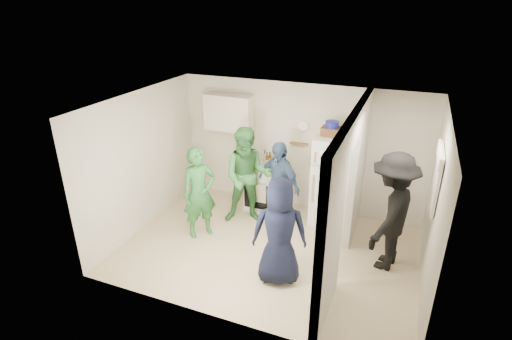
{
  "coord_description": "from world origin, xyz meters",
  "views": [
    {
      "loc": [
        1.9,
        -5.31,
        3.97
      ],
      "look_at": [
        -0.38,
        0.4,
        1.25
      ],
      "focal_mm": 28.0,
      "sensor_mm": 36.0,
      "label": 1
    }
  ],
  "objects": [
    {
      "name": "nook_window_frame",
      "position": [
        2.36,
        0.2,
        1.65
      ],
      "size": [
        0.04,
        0.76,
        0.86
      ],
      "primitive_type": "cube",
      "color": "white",
      "rests_on": "wall_right"
    },
    {
      "name": "wall_front",
      "position": [
        0.0,
        -1.7,
        1.25
      ],
      "size": [
        4.8,
        0.0,
        4.8
      ],
      "primitive_type": "plane",
      "rotation": [
        -1.57,
        0.0,
        0.0
      ],
      "color": "silver",
      "rests_on": "floor"
    },
    {
      "name": "nook_valance",
      "position": [
        2.34,
        0.2,
        2.0
      ],
      "size": [
        0.04,
        0.82,
        0.18
      ],
      "primitive_type": "cube",
      "color": "white",
      "rests_on": "wall_right"
    },
    {
      "name": "person_navy",
      "position": [
        0.4,
        -0.65,
        0.83
      ],
      "size": [
        0.94,
        0.76,
        1.66
      ],
      "primitive_type": "imported",
      "rotation": [
        0.0,
        0.0,
        -2.82
      ],
      "color": "black",
      "rests_on": "floor"
    },
    {
      "name": "person_green_left",
      "position": [
        -1.29,
        0.02,
        0.82
      ],
      "size": [
        0.69,
        0.71,
        1.64
      ],
      "primitive_type": "imported",
      "rotation": [
        0.0,
        0.0,
        0.85
      ],
      "color": "#307A31",
      "rests_on": "floor"
    },
    {
      "name": "stove",
      "position": [
        -0.57,
        1.37,
        0.44
      ],
      "size": [
        0.75,
        0.62,
        0.89
      ],
      "primitive_type": "cube",
      "color": "white",
      "rests_on": "floor"
    },
    {
      "name": "wicker_basket",
      "position": [
        0.65,
        1.39,
        1.76
      ],
      "size": [
        0.35,
        0.25,
        0.15
      ],
      "primitive_type": "cube",
      "color": "brown",
      "rests_on": "fridge"
    },
    {
      "name": "spice_shelf",
      "position": [
        0.0,
        1.65,
        1.35
      ],
      "size": [
        0.35,
        0.08,
        0.03
      ],
      "primitive_type": "cube",
      "color": "olive",
      "rests_on": "wall_back"
    },
    {
      "name": "bottle_a",
      "position": [
        -0.83,
        1.48,
        1.04
      ],
      "size": [
        0.06,
        0.06,
        0.29
      ],
      "primitive_type": "cylinder",
      "color": "brown",
      "rests_on": "stove"
    },
    {
      "name": "bottle_g",
      "position": [
        -0.29,
        1.5,
        1.04
      ],
      "size": [
        0.06,
        0.06,
        0.3
      ],
      "primitive_type": "cylinder",
      "color": "olive",
      "rests_on": "stove"
    },
    {
      "name": "person_denim",
      "position": [
        -0.13,
        0.87,
        0.81
      ],
      "size": [
        1.03,
        0.76,
        1.63
      ],
      "primitive_type": "imported",
      "rotation": [
        0.0,
        0.0,
        -0.43
      ],
      "color": "#3C5683",
      "rests_on": "floor"
    },
    {
      "name": "floor",
      "position": [
        0.0,
        0.0,
        0.0
      ],
      "size": [
        4.8,
        4.8,
        0.0
      ],
      "primitive_type": "plane",
      "color": "#CCB78F",
      "rests_on": "ground"
    },
    {
      "name": "bottle_e",
      "position": [
        -0.45,
        1.56,
        1.03
      ],
      "size": [
        0.06,
        0.06,
        0.28
      ],
      "primitive_type": "cylinder",
      "color": "#989EA8",
      "rests_on": "stove"
    },
    {
      "name": "red_cup",
      "position": [
        -0.35,
        1.17,
        0.95
      ],
      "size": [
        0.09,
        0.09,
        0.12
      ],
      "primitive_type": "cylinder",
      "color": "#AF0B10",
      "rests_on": "stove"
    },
    {
      "name": "bottle_k",
      "position": [
        -0.8,
        1.39,
        1.01
      ],
      "size": [
        0.07,
        0.07,
        0.24
      ],
      "primitive_type": "cylinder",
      "color": "maroon",
      "rests_on": "stove"
    },
    {
      "name": "nook_window",
      "position": [
        2.38,
        0.2,
        1.65
      ],
      "size": [
        0.03,
        0.7,
        0.8
      ],
      "primitive_type": "cube",
      "color": "black",
      "rests_on": "wall_right"
    },
    {
      "name": "bottle_j",
      "position": [
        -0.27,
        1.27,
        1.02
      ],
      "size": [
        0.07,
        0.07,
        0.25
      ],
      "primitive_type": "cylinder",
      "color": "#1F5C2D",
      "rests_on": "stove"
    },
    {
      "name": "bottle_d",
      "position": [
        -0.53,
        1.33,
        1.05
      ],
      "size": [
        0.06,
        0.06,
        0.32
      ],
      "primitive_type": "cylinder",
      "color": "#5A350F",
      "rests_on": "stove"
    },
    {
      "name": "person_green_center",
      "position": [
        -0.69,
        0.76,
        0.92
      ],
      "size": [
        1.08,
        0.95,
        1.84
      ],
      "primitive_type": "imported",
      "rotation": [
        0.0,
        0.0,
        0.34
      ],
      "color": "#39834B",
      "rests_on": "floor"
    },
    {
      "name": "bottle_h",
      "position": [
        -0.85,
        1.26,
        1.05
      ],
      "size": [
        0.07,
        0.07,
        0.33
      ],
      "primitive_type": "cylinder",
      "color": "#94989F",
      "rests_on": "stove"
    },
    {
      "name": "bottle_c",
      "position": [
        -0.65,
        1.53,
        1.03
      ],
      "size": [
        0.06,
        0.06,
        0.27
      ],
      "primitive_type": "cylinder",
      "color": "silver",
      "rests_on": "stove"
    },
    {
      "name": "wall_back",
      "position": [
        0.0,
        1.7,
        1.25
      ],
      "size": [
        4.8,
        0.0,
        4.8
      ],
      "primitive_type": "plane",
      "rotation": [
        1.57,
        0.0,
        0.0
      ],
      "color": "silver",
      "rests_on": "floor"
    },
    {
      "name": "bottle_b",
      "position": [
        -0.73,
        1.29,
        1.04
      ],
      "size": [
        0.08,
        0.08,
        0.3
      ],
      "primitive_type": "cylinder",
      "color": "#1A4E28",
      "rests_on": "stove"
    },
    {
      "name": "wall_clock",
      "position": [
        0.05,
        1.68,
        1.7
      ],
      "size": [
        0.22,
        0.02,
        0.22
      ],
      "primitive_type": "cylinder",
      "rotation": [
        1.57,
        0.0,
        0.0
      ],
      "color": "white",
      "rests_on": "wall_back"
    },
    {
      "name": "partition_pier_back",
      "position": [
        1.2,
        1.1,
        1.25
      ],
      "size": [
        0.12,
        1.2,
        2.5
      ],
      "primitive_type": "cube",
      "color": "silver",
      "rests_on": "floor"
    },
    {
      "name": "blue_bowl",
      "position": [
        0.65,
        1.39,
        1.89
      ],
      "size": [
        0.24,
        0.24,
        0.11
      ],
      "primitive_type": "cylinder",
      "color": "navy",
      "rests_on": "wicker_basket"
    },
    {
      "name": "yellow_cup_stack_top",
      "position": [
        0.97,
        1.24,
        1.81
      ],
      "size": [
        0.09,
        0.09,
        0.25
      ],
      "primitive_type": "cylinder",
      "color": "yellow",
      "rests_on": "fridge"
    },
    {
      "name": "wall_left",
      "position": [
        -2.4,
        0.0,
        1.25
      ],
      "size": [
        0.0,
        3.4,
        3.4
      ],
      "primitive_type": "plane",
      "rotation": [
        1.57,
        0.0,
        1.57
      ],
      "color": "silver",
      "rests_on": "floor"
    },
    {
      "name": "wall_right",
      "position": [
        2.4,
        0.0,
        1.25
      ],
      "size": [
        0.0,
        3.4,
        3.4
      ],
      "primitive_type": "plane",
      "rotation": [
        1.57,
        0.0,
        -1.57
      ],
      "color": "silver",
      "rests_on": "floor"
    },
    {
      "name": "bottle_f",
      "position": [
        -0.38,
        1.39,
        1.03
      ],
      "size": [
        0.07,
        0.07,
        0.29
      ],
      "primitive_type": "cylinder",
      "color": "#193613",
      "rests_on": "stove"
    },
    {
      "name": "yellow_cup_stack_stove",
      "position": [
        -0.69,
        1.15,
        1.01
      ],
      "size": [
        0.09,
        0.09,
        0.25
      ],
      "primitive_type": "cylinder",
      "color": "gold",
      "rests_on": "stove"
    },
    {
      "name": "partition_header",
      "position": [
        1.2,
        0.0,
        2.3
      ],
      "size": [
        0.12,
        1.0,
        0.4
      ],
      "primitive_type": "cube",
      "color": "silver",
      "rests_on": "partition_pier_back"
    },
    {
      "name": "ceiling",
      "position": [
        0.0,
        0.0,
        2.5
      ],
      "size": [
        4.8,
        4.8,
        0.0
      ],
      "primitive_type": "plane",
      "rotation": [
        3.14,
        0.0,
        0.0
      ],
      "color": "white",
      "rests_on": "wall_back"
    },
    {
      "name": "upper_cabinet",
      "position": [
        -1.4,
        1.52,
        1.85
      ],
      "size": [
        0.95,
        0.34,
        0.7
      ],
      "primitive_type": "cube",
      "color": "silver",
      "rests_on": "wall_back"
    },
    {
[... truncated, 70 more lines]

